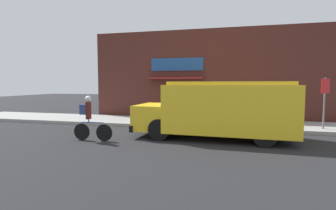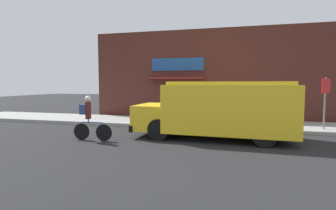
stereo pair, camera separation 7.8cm
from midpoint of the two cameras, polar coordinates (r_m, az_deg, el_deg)
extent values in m
plane|color=#232326|center=(11.60, 8.20, -5.51)|extent=(70.00, 70.00, 0.00)
cube|color=#999993|center=(13.04, 8.90, -4.05)|extent=(28.00, 2.95, 0.15)
cube|color=#4C231E|center=(14.69, 9.69, 6.47)|extent=(13.97, 0.18, 5.04)
cube|color=#1E4C93|center=(14.92, 1.78, 8.83)|extent=(2.98, 0.05, 0.71)
cube|color=maroon|center=(14.60, 1.52, 5.87)|extent=(3.13, 0.61, 0.10)
cube|color=yellow|center=(9.82, 12.93, -0.75)|extent=(4.63, 2.29, 1.72)
cube|color=yellow|center=(10.43, -3.18, -2.47)|extent=(1.27, 2.01, 0.95)
cube|color=yellow|center=(9.78, 13.03, 4.63)|extent=(4.26, 2.11, 0.12)
cube|color=black|center=(10.68, -6.05, -4.34)|extent=(0.19, 2.11, 0.24)
cube|color=red|center=(11.26, 6.93, 0.45)|extent=(0.04, 0.44, 0.44)
cylinder|color=black|center=(11.20, 0.76, -3.81)|extent=(0.79, 0.28, 0.78)
cylinder|color=black|center=(9.47, -2.18, -5.37)|extent=(0.79, 0.28, 0.78)
cylinder|color=black|center=(10.82, 19.44, -4.37)|extent=(0.79, 0.28, 0.78)
cylinder|color=black|center=(9.02, 20.10, -6.15)|extent=(0.79, 0.28, 0.78)
cylinder|color=black|center=(9.63, -13.95, -5.87)|extent=(0.61, 0.06, 0.61)
cylinder|color=black|center=(10.04, -18.47, -5.54)|extent=(0.61, 0.06, 0.61)
cylinder|color=#234793|center=(9.77, -16.30, -3.67)|extent=(0.84, 0.06, 0.04)
cylinder|color=#234793|center=(9.84, -17.10, -3.28)|extent=(0.04, 0.04, 0.12)
cube|color=#561E1E|center=(9.80, -17.15, -1.15)|extent=(0.13, 0.20, 0.62)
sphere|color=white|center=(9.76, -17.21, 1.31)|extent=(0.21, 0.21, 0.21)
cube|color=navy|center=(9.89, -18.11, -0.94)|extent=(0.26, 0.15, 0.36)
cylinder|color=slate|center=(12.68, 30.72, 0.33)|extent=(0.07, 0.07, 2.15)
cube|color=red|center=(12.60, 30.92, 3.59)|extent=(0.45, 0.45, 0.60)
cylinder|color=#2D5138|center=(13.65, 14.17, -1.60)|extent=(0.59, 0.59, 0.86)
cylinder|color=black|center=(13.61, 14.21, 0.28)|extent=(0.60, 0.60, 0.04)
camera|label=1|loc=(0.04, -90.19, -0.02)|focal=28.00mm
camera|label=2|loc=(0.04, 89.81, 0.02)|focal=28.00mm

